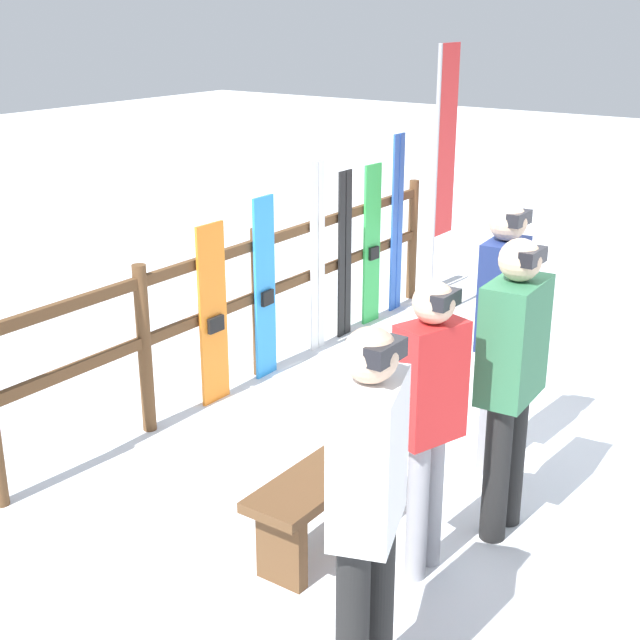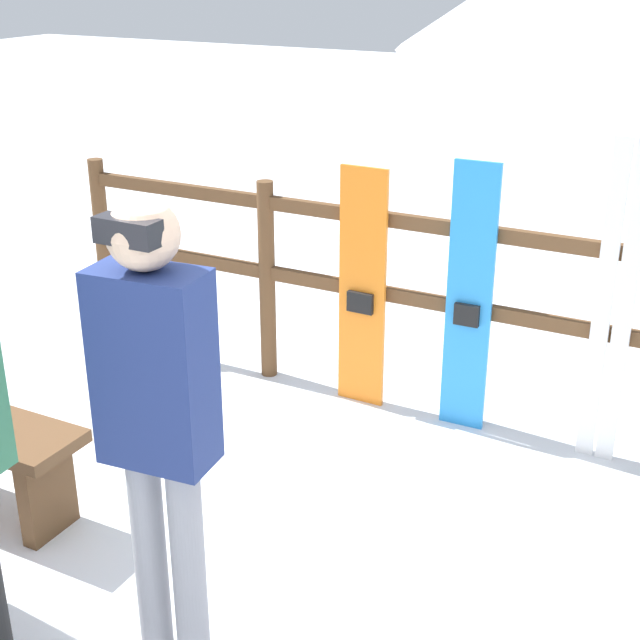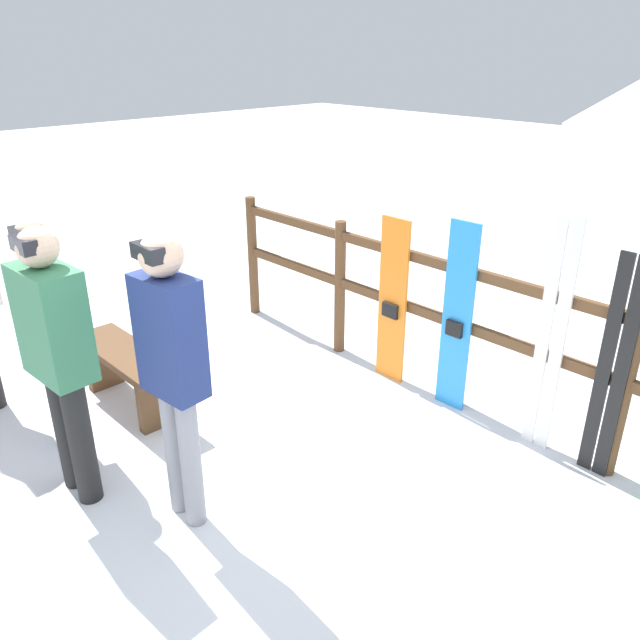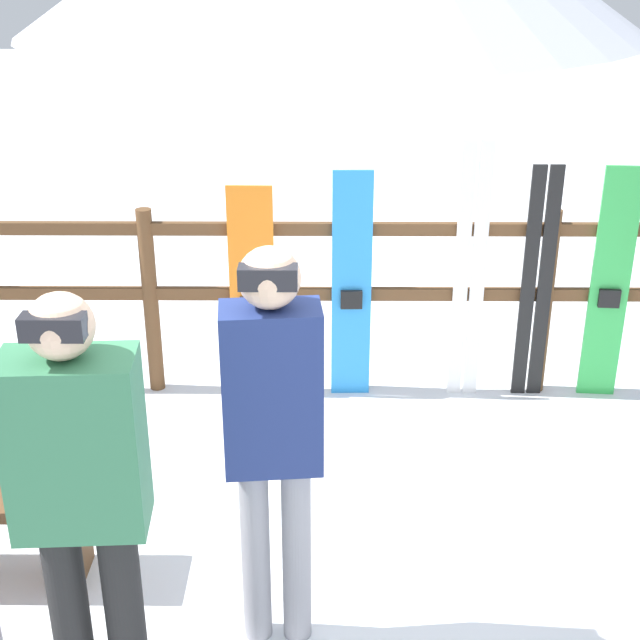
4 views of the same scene
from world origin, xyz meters
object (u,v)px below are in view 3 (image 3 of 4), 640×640
bench (127,367)px  snowboard_orange (392,302)px  person_navy (172,360)px  person_plaid_green (57,350)px  snowboard_blue (457,319)px  ski_pair_black (613,370)px  ski_pair_white (551,339)px  person_red (47,317)px

bench → snowboard_orange: size_ratio=0.79×
person_navy → person_plaid_green: (-0.67, -0.37, -0.05)m
bench → snowboard_blue: snowboard_blue is taller
bench → ski_pair_black: size_ratio=0.73×
person_plaid_green → person_navy: bearing=28.9°
snowboard_orange → ski_pair_white: 1.39m
snowboard_blue → snowboard_orange: bearing=-180.0°
bench → ski_pair_black: ski_pair_black is taller
ski_pair_white → snowboard_blue: bearing=-179.7°
person_plaid_green → snowboard_orange: person_plaid_green is taller
snowboard_orange → snowboard_blue: snowboard_blue is taller
ski_pair_white → person_plaid_green: bearing=-124.6°
ski_pair_white → snowboard_orange: bearing=-179.9°
ski_pair_black → person_plaid_green: bearing=-130.5°
snowboard_orange → person_plaid_green: bearing=-98.9°
snowboard_orange → snowboard_blue: size_ratio=0.94×
bench → person_plaid_green: (0.73, -0.74, 0.67)m
person_red → snowboard_orange: bearing=67.0°
person_navy → snowboard_orange: 2.26m
person_navy → ski_pair_white: 2.50m
person_red → ski_pair_white: ski_pair_white is taller
ski_pair_white → person_red: bearing=-134.9°
snowboard_blue → ski_pair_black: (1.17, 0.00, 0.02)m
person_plaid_green → ski_pair_black: 3.42m
person_red → snowboard_blue: person_red is taller
ski_pair_black → person_navy: bearing=-124.8°
person_navy → ski_pair_white: (1.12, 2.22, -0.23)m
person_navy → person_plaid_green: 0.77m
snowboard_blue → ski_pair_black: size_ratio=0.98×
person_plaid_green → bench: bearing=134.5°
bench → snowboard_blue: size_ratio=0.74×
bench → person_navy: 1.62m
person_navy → snowboard_blue: person_navy is taller
snowboard_blue → ski_pair_white: bearing=0.3°
bench → person_red: 0.85m
person_navy → ski_pair_black: size_ratio=1.16×
snowboard_orange → person_navy: bearing=-83.3°
person_navy → snowboard_blue: size_ratio=1.19×
person_plaid_green → snowboard_blue: bearing=68.1°
person_plaid_green → snowboard_blue: (1.04, 2.59, -0.27)m
ski_pair_white → ski_pair_black: bearing=0.0°
bench → snowboard_orange: bearing=58.4°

